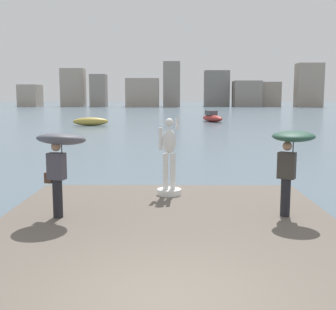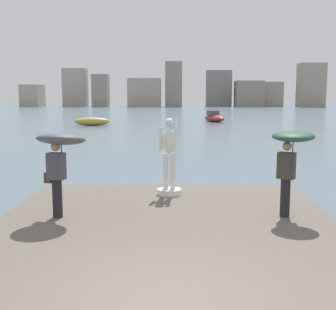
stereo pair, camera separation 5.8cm
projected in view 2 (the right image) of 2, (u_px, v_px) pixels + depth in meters
The scene contains 8 objects.
ground_plane at pixel (173, 126), 45.42m from camera, with size 400.00×400.00×0.00m, color slate.
pier at pixel (165, 253), 8.08m from camera, with size 7.60×10.67×0.40m, color #60564C.
statue_white_figure at pixel (169, 164), 11.92m from camera, with size 0.68×0.90×2.18m.
onlooker_left at pixel (60, 149), 9.58m from camera, with size 1.31×1.33×1.99m.
onlooker_right at pixel (291, 150), 9.63m from camera, with size 1.29×1.29×1.98m.
boat_near at pixel (92, 121), 46.52m from camera, with size 3.89×1.55×0.89m.
boat_mid at pixel (214, 118), 53.52m from camera, with size 3.01×4.99×1.40m.
distant_skyline at pixel (186, 90), 133.13m from camera, with size 93.00×11.10×13.59m.
Camera 2 is at (0.17, -5.42, 3.13)m, focal length 45.93 mm.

